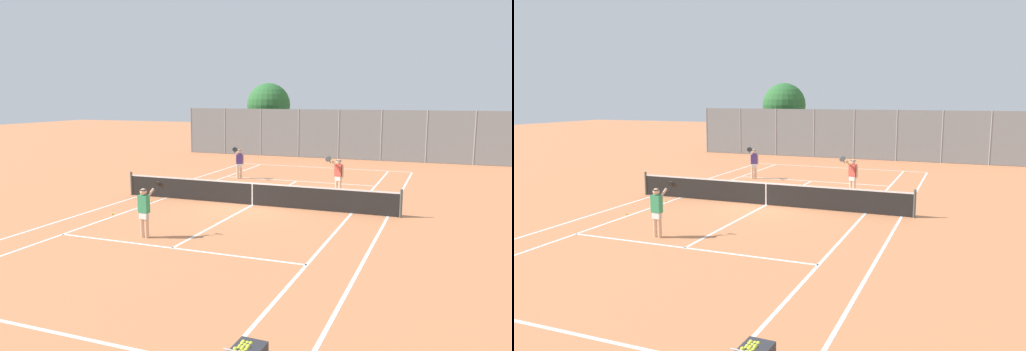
{
  "view_description": "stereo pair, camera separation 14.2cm",
  "coord_description": "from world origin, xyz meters",
  "views": [
    {
      "loc": [
        7.53,
        -18.81,
        4.46
      ],
      "look_at": [
        -0.42,
        1.5,
        1.0
      ],
      "focal_mm": 35.0,
      "sensor_mm": 36.0,
      "label": 1
    },
    {
      "loc": [
        7.67,
        -18.76,
        4.46
      ],
      "look_at": [
        -0.42,
        1.5,
        1.0
      ],
      "focal_mm": 35.0,
      "sensor_mm": 36.0,
      "label": 2
    }
  ],
  "objects": [
    {
      "name": "player_near_side",
      "position": [
        -1.4,
        -5.72,
        0.93
      ],
      "size": [
        0.71,
        0.72,
        1.77
      ],
      "color": "#D8A884",
      "rests_on": "ground"
    },
    {
      "name": "back_fence",
      "position": [
        0.0,
        16.73,
        1.78
      ],
      "size": [
        24.08,
        0.08,
        3.57
      ],
      "color": "gray",
      "rests_on": "ground"
    },
    {
      "name": "loose_tennis_ball_0",
      "position": [
        4.28,
        11.37,
        0.03
      ],
      "size": [
        0.07,
        0.07,
        0.07
      ],
      "primitive_type": "sphere",
      "color": "#D1DB33",
      "rests_on": "ground"
    },
    {
      "name": "loose_tennis_ball_1",
      "position": [
        -4.64,
        2.38,
        0.03
      ],
      "size": [
        0.07,
        0.07,
        0.07
      ],
      "primitive_type": "sphere",
      "color": "#D1DB33",
      "rests_on": "ground"
    },
    {
      "name": "tree_behind_left",
      "position": [
        -6.35,
        19.67,
        3.66
      ],
      "size": [
        3.54,
        3.54,
        5.55
      ],
      "color": "brown",
      "rests_on": "ground"
    },
    {
      "name": "loose_tennis_ball_3",
      "position": [
        1.78,
        1.05,
        0.03
      ],
      "size": [
        0.07,
        0.07,
        0.07
      ],
      "primitive_type": "sphere",
      "color": "#D1DB33",
      "rests_on": "ground"
    },
    {
      "name": "loose_tennis_ball_4",
      "position": [
        -4.28,
        -0.98,
        0.03
      ],
      "size": [
        0.07,
        0.07,
        0.07
      ],
      "primitive_type": "sphere",
      "color": "#D1DB33",
      "rests_on": "ground"
    },
    {
      "name": "loose_tennis_ball_2",
      "position": [
        -4.33,
        -3.55,
        0.03
      ],
      "size": [
        0.07,
        0.07,
        0.07
      ],
      "primitive_type": "sphere",
      "color": "#D1DB33",
      "rests_on": "ground"
    },
    {
      "name": "player_far_right",
      "position": [
        2.79,
        3.72,
        0.93
      ],
      "size": [
        0.81,
        0.7,
        1.77
      ],
      "color": "beige",
      "rests_on": "ground"
    },
    {
      "name": "court_line_markings",
      "position": [
        0.0,
        0.0,
        0.0
      ],
      "size": [
        11.1,
        23.9,
        0.01
      ],
      "color": "white",
      "rests_on": "ground"
    },
    {
      "name": "player_far_left",
      "position": [
        -3.2,
        6.05,
        0.93
      ],
      "size": [
        0.43,
        0.9,
        1.77
      ],
      "color": "beige",
      "rests_on": "ground"
    },
    {
      "name": "tennis_net",
      "position": [
        0.0,
        0.0,
        0.51
      ],
      "size": [
        12.0,
        0.1,
        1.07
      ],
      "color": "#474C47",
      "rests_on": "ground"
    },
    {
      "name": "ground_plane",
      "position": [
        0.0,
        0.0,
        0.0
      ],
      "size": [
        120.0,
        120.0,
        0.0
      ],
      "primitive_type": "plane",
      "color": "#CC7A4C"
    }
  ]
}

